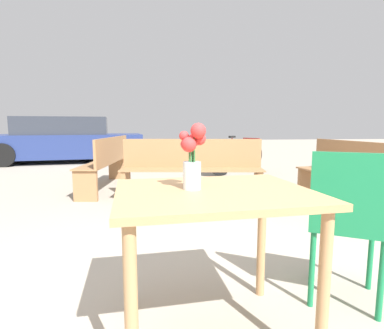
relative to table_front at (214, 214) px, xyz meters
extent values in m
cube|color=tan|center=(0.00, 0.00, 0.10)|extent=(0.95, 0.79, 0.03)
cylinder|color=tan|center=(-0.36, -0.33, -0.27)|extent=(0.05, 0.05, 0.71)
cylinder|color=tan|center=(0.41, -0.26, -0.27)|extent=(0.05, 0.05, 0.71)
cylinder|color=tan|center=(-0.41, 0.26, -0.27)|extent=(0.05, 0.05, 0.71)
cylinder|color=tan|center=(0.36, 0.33, -0.27)|extent=(0.05, 0.05, 0.71)
cylinder|color=silver|center=(-0.10, 0.02, 0.18)|extent=(0.08, 0.08, 0.13)
cylinder|color=silver|center=(-0.10, 0.02, 0.15)|extent=(0.07, 0.07, 0.07)
cylinder|color=#337038|center=(-0.09, 0.03, 0.23)|extent=(0.01, 0.01, 0.21)
sphere|color=red|center=(-0.07, 0.03, 0.35)|extent=(0.06, 0.06, 0.06)
cylinder|color=#337038|center=(-0.10, 0.03, 0.22)|extent=(0.01, 0.01, 0.20)
sphere|color=red|center=(-0.09, 0.05, 0.34)|extent=(0.06, 0.06, 0.06)
cylinder|color=#337038|center=(-0.11, 0.04, 0.22)|extent=(0.01, 0.01, 0.18)
sphere|color=red|center=(-0.13, 0.06, 0.32)|extent=(0.05, 0.05, 0.05)
cylinder|color=#337038|center=(-0.11, 0.02, 0.24)|extent=(0.01, 0.01, 0.23)
sphere|color=red|center=(-0.14, 0.02, 0.36)|extent=(0.04, 0.04, 0.04)
cylinder|color=#337038|center=(-0.10, 0.02, 0.22)|extent=(0.01, 0.01, 0.18)
sphere|color=red|center=(-0.12, -0.01, 0.33)|extent=(0.07, 0.07, 0.07)
cylinder|color=#337038|center=(-0.09, 0.01, 0.25)|extent=(0.01, 0.01, 0.24)
sphere|color=red|center=(-0.08, -0.01, 0.39)|extent=(0.07, 0.07, 0.07)
cube|color=#197A47|center=(0.84, 0.25, -0.16)|extent=(0.54, 0.54, 0.03)
cube|color=#197A47|center=(0.75, 0.08, 0.06)|extent=(0.36, 0.22, 0.42)
cylinder|color=#197A47|center=(0.77, 0.48, -0.40)|extent=(0.03, 0.03, 0.45)
cylinder|color=#197A47|center=(1.07, 0.31, -0.40)|extent=(0.03, 0.03, 0.45)
cylinder|color=#197A47|center=(0.61, 0.18, -0.40)|extent=(0.03, 0.03, 0.45)
cylinder|color=#197A47|center=(0.91, 0.02, -0.40)|extent=(0.03, 0.03, 0.45)
cube|color=#9E7047|center=(0.20, 2.67, -0.19)|extent=(1.97, 0.61, 0.02)
cube|color=#9E7047|center=(0.22, 2.83, 0.02)|extent=(1.93, 0.28, 0.40)
cube|color=#9E7047|center=(1.11, 2.55, -0.41)|extent=(0.10, 0.33, 0.43)
cube|color=#9E7047|center=(-0.70, 2.79, -0.41)|extent=(0.10, 0.33, 0.43)
cube|color=#9E7047|center=(1.99, 1.97, -0.19)|extent=(0.54, 1.58, 0.02)
cube|color=#9E7047|center=(2.14, 1.99, 0.02)|extent=(0.22, 1.54, 0.40)
cube|color=#9E7047|center=(1.90, 2.68, -0.41)|extent=(0.33, 0.10, 0.43)
cube|color=#9E7047|center=(-1.15, 3.68, -0.19)|extent=(0.57, 1.90, 0.02)
cube|color=#9E7047|center=(-0.99, 3.66, 0.02)|extent=(0.25, 1.86, 0.40)
cube|color=#9E7047|center=(-1.25, 2.81, -0.41)|extent=(0.33, 0.10, 0.43)
cube|color=#9E7047|center=(-1.04, 4.55, -0.41)|extent=(0.33, 0.10, 0.43)
cylinder|color=black|center=(1.04, 4.68, -0.27)|extent=(0.60, 0.43, 0.71)
cylinder|color=black|center=(1.89, 5.27, -0.27)|extent=(0.60, 0.43, 0.71)
cube|color=maroon|center=(1.47, 4.97, -0.04)|extent=(0.78, 0.55, 0.03)
cylinder|color=maroon|center=(1.31, 4.87, 0.07)|extent=(0.02, 0.02, 0.21)
cube|color=black|center=(1.31, 4.87, 0.17)|extent=(0.17, 0.14, 0.04)
cube|color=maroon|center=(1.85, 5.24, 0.12)|extent=(0.28, 0.38, 0.02)
cube|color=navy|center=(-2.91, 7.58, -0.16)|extent=(4.49, 2.20, 0.65)
cube|color=#2D333D|center=(-2.91, 7.58, 0.40)|extent=(2.55, 1.80, 0.49)
cylinder|color=black|center=(-1.69, 8.52, -0.33)|extent=(0.62, 0.26, 0.60)
cylinder|color=black|center=(-1.48, 7.00, -0.33)|extent=(0.62, 0.26, 0.60)
cylinder|color=black|center=(-4.34, 8.15, -0.33)|extent=(0.62, 0.26, 0.60)
cylinder|color=black|center=(-4.13, 6.63, -0.33)|extent=(0.62, 0.26, 0.60)
camera|label=1|loc=(-0.26, -1.34, 0.41)|focal=28.00mm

